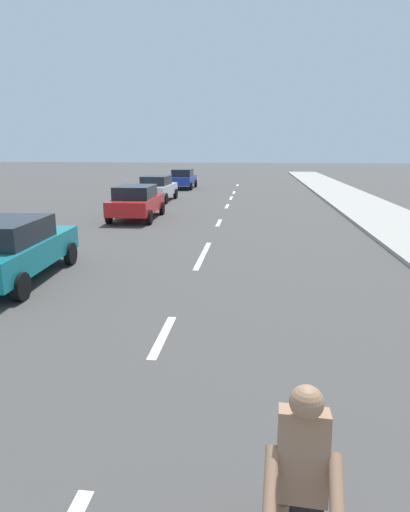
{
  "coord_description": "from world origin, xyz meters",
  "views": [
    {
      "loc": [
        1.56,
        2.36,
        3.27
      ],
      "look_at": [
        0.58,
        10.95,
        1.1
      ],
      "focal_mm": 30.4,
      "sensor_mm": 36.0,
      "label": 1
    }
  ],
  "objects_px": {
    "parked_car_blue": "(183,178)",
    "parked_car_teal": "(9,248)",
    "parked_car_red": "(136,201)",
    "parked_car_white": "(157,188)"
  },
  "relations": [
    {
      "from": "parked_car_blue",
      "to": "parked_car_teal",
      "type": "bearing_deg",
      "value": -90.41
    },
    {
      "from": "parked_car_red",
      "to": "parked_car_blue",
      "type": "height_order",
      "value": "same"
    },
    {
      "from": "parked_car_teal",
      "to": "parked_car_white",
      "type": "xyz_separation_m",
      "value": [
        -0.05,
        16.89,
        -0.0
      ]
    },
    {
      "from": "parked_car_red",
      "to": "parked_car_white",
      "type": "distance_m",
      "value": 7.09
    },
    {
      "from": "parked_car_red",
      "to": "parked_car_white",
      "type": "relative_size",
      "value": 1.06
    },
    {
      "from": "parked_car_teal",
      "to": "parked_car_blue",
      "type": "relative_size",
      "value": 1.13
    },
    {
      "from": "parked_car_teal",
      "to": "parked_car_red",
      "type": "xyz_separation_m",
      "value": [
        0.56,
        9.82,
        -0.0
      ]
    },
    {
      "from": "parked_car_teal",
      "to": "parked_car_red",
      "type": "height_order",
      "value": "same"
    },
    {
      "from": "parked_car_teal",
      "to": "parked_car_red",
      "type": "distance_m",
      "value": 9.83
    },
    {
      "from": "parked_car_teal",
      "to": "parked_car_white",
      "type": "distance_m",
      "value": 16.89
    }
  ]
}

